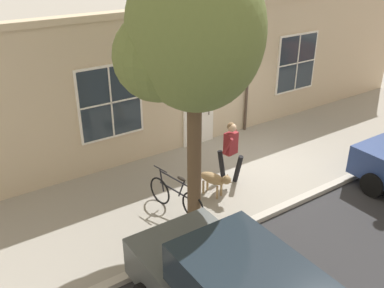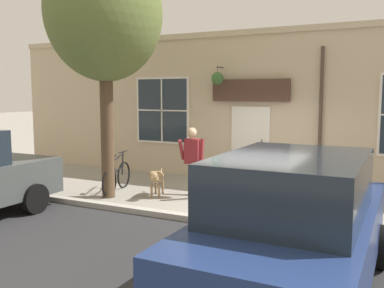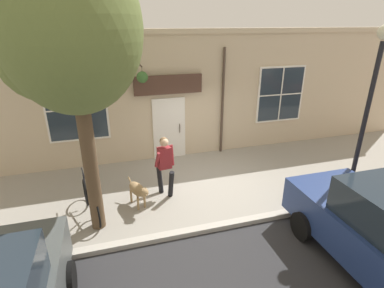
# 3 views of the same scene
# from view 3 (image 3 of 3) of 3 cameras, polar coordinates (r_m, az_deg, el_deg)

# --- Properties ---
(ground_plane) EXTENTS (90.00, 90.00, 0.00)m
(ground_plane) POSITION_cam_3_polar(r_m,az_deg,el_deg) (8.86, 3.14, -7.55)
(ground_plane) COLOR gray
(storefront_facade) EXTENTS (0.95, 18.00, 4.21)m
(storefront_facade) POSITION_cam_3_polar(r_m,az_deg,el_deg) (10.17, -1.09, 9.33)
(storefront_facade) COLOR #C6B293
(storefront_facade) RESTS_ON ground_plane
(pedestrian_walking) EXTENTS (0.71, 0.55, 1.68)m
(pedestrian_walking) POSITION_cam_3_polar(r_m,az_deg,el_deg) (7.91, -5.24, -3.28)
(pedestrian_walking) COLOR black
(pedestrian_walking) RESTS_ON ground_plane
(dog_on_leash) EXTENTS (1.08, 0.51, 0.71)m
(dog_on_leash) POSITION_cam_3_polar(r_m,az_deg,el_deg) (7.76, -10.22, -8.63)
(dog_on_leash) COLOR #997A51
(dog_on_leash) RESTS_ON ground_plane
(street_tree_by_curb) EXTENTS (2.86, 2.75, 5.87)m
(street_tree_by_curb) POSITION_cam_3_polar(r_m,az_deg,el_deg) (6.22, -22.92, 18.50)
(street_tree_by_curb) COLOR brown
(street_tree_by_curb) RESTS_ON ground_plane
(leaning_bicycle) EXTENTS (1.70, 0.46, 1.00)m
(leaning_bicycle) POSITION_cam_3_polar(r_m,az_deg,el_deg) (7.80, -18.71, -10.12)
(leaning_bicycle) COLOR black
(leaning_bicycle) RESTS_ON ground_plane
(street_lamp) EXTENTS (0.32, 0.32, 4.36)m
(street_lamp) POSITION_cam_3_polar(r_m,az_deg,el_deg) (8.14, 30.97, 8.42)
(street_lamp) COLOR black
(street_lamp) RESTS_ON ground_plane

